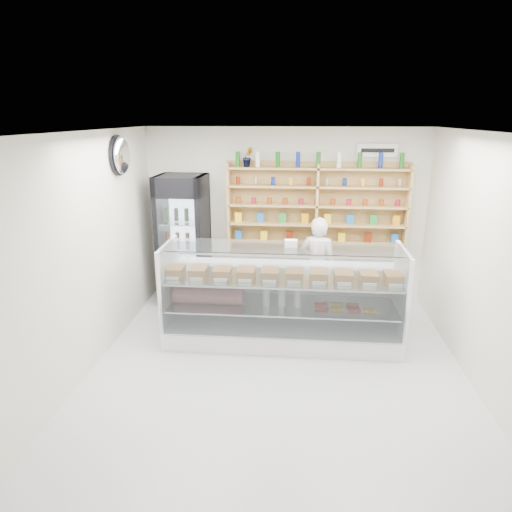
# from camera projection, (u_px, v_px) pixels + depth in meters

# --- Properties ---
(room) EXTENTS (5.00, 5.00, 5.00)m
(room) POSITION_uv_depth(u_px,v_px,m) (278.00, 262.00, 5.08)
(room) COLOR #BBBBC0
(room) RESTS_ON ground
(display_counter) EXTENTS (3.12, 0.93, 1.36)m
(display_counter) POSITION_uv_depth(u_px,v_px,m) (282.00, 316.00, 6.17)
(display_counter) COLOR white
(display_counter) RESTS_ON floor
(shop_worker) EXTENTS (0.63, 0.50, 1.53)m
(shop_worker) POSITION_uv_depth(u_px,v_px,m) (317.00, 266.00, 6.97)
(shop_worker) COLOR silver
(shop_worker) RESTS_ON floor
(drinks_cooler) EXTENTS (0.78, 0.76, 2.08)m
(drinks_cooler) POSITION_uv_depth(u_px,v_px,m) (184.00, 240.00, 7.36)
(drinks_cooler) COLOR black
(drinks_cooler) RESTS_ON floor
(wall_shelving) EXTENTS (2.84, 0.28, 1.33)m
(wall_shelving) POSITION_uv_depth(u_px,v_px,m) (317.00, 206.00, 7.21)
(wall_shelving) COLOR tan
(wall_shelving) RESTS_ON back_wall
(potted_plant) EXTENTS (0.21, 0.19, 0.30)m
(potted_plant) POSITION_uv_depth(u_px,v_px,m) (248.00, 157.00, 7.08)
(potted_plant) COLOR #1E6626
(potted_plant) RESTS_ON wall_shelving
(security_mirror) EXTENTS (0.15, 0.50, 0.50)m
(security_mirror) POSITION_uv_depth(u_px,v_px,m) (122.00, 155.00, 6.10)
(security_mirror) COLOR silver
(security_mirror) RESTS_ON left_wall
(wall_sign) EXTENTS (0.62, 0.03, 0.20)m
(wall_sign) POSITION_uv_depth(u_px,v_px,m) (377.00, 150.00, 7.00)
(wall_sign) COLOR white
(wall_sign) RESTS_ON back_wall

